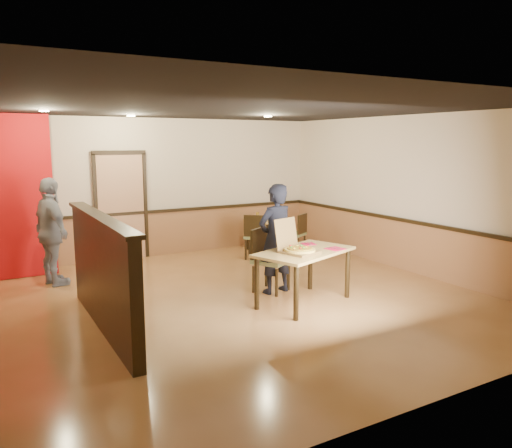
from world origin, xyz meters
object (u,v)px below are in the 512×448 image
at_px(main_table, 304,258).
at_px(diner, 276,239).
at_px(side_chair_left, 256,235).
at_px(passerby, 52,232).
at_px(pizza_box, 297,248).
at_px(side_chair_right, 297,232).
at_px(condiment, 257,216).
at_px(diner_chair, 267,257).
at_px(side_table, 262,228).

xyz_separation_m(main_table, diner, (-0.08, 0.66, 0.18)).
xyz_separation_m(side_chair_left, passerby, (-3.79, 0.03, 0.39)).
bearing_deg(pizza_box, side_chair_left, 55.69).
relative_size(main_table, side_chair_left, 1.82).
height_order(main_table, side_chair_left, side_chair_left).
xyz_separation_m(side_chair_right, condiment, (-0.52, 0.73, 0.28)).
distance_m(pizza_box, condiment, 3.82).
xyz_separation_m(diner_chair, diner, (0.06, -0.14, 0.31)).
distance_m(side_chair_left, passerby, 3.81).
xyz_separation_m(diner_chair, side_chair_right, (1.89, 1.96, -0.08)).
distance_m(diner_chair, passerby, 3.52).
relative_size(side_table, diner, 0.40).
relative_size(diner_chair, side_chair_right, 1.17).
height_order(diner_chair, condiment, diner_chair).
distance_m(side_chair_left, side_table, 0.78).
height_order(side_table, diner, diner).
height_order(main_table, side_table, main_table).
relative_size(side_chair_right, side_table, 1.25).
relative_size(main_table, pizza_box, 2.69).
relative_size(side_chair_left, diner, 0.54).
bearing_deg(side_chair_right, diner, 18.29).
distance_m(side_chair_right, condiment, 0.94).
bearing_deg(main_table, passerby, 117.48).
distance_m(diner, pizza_box, 0.73).
xyz_separation_m(side_table, diner, (-1.34, -2.71, 0.35)).
bearing_deg(diner, side_chair_right, -138.96).
distance_m(diner, condiment, 3.12).
height_order(side_chair_left, pizza_box, pizza_box).
bearing_deg(passerby, diner_chair, -139.78).
distance_m(side_chair_right, side_table, 0.77).
relative_size(side_chair_left, pizza_box, 1.48).
distance_m(side_chair_left, condiment, 0.89).
relative_size(diner_chair, diner, 0.58).
bearing_deg(passerby, side_table, -97.40).
relative_size(diner_chair, condiment, 5.99).
bearing_deg(diner_chair, side_table, 31.23).
bearing_deg(side_chair_left, diner, 108.22).
bearing_deg(diner_chair, side_chair_right, 16.06).
height_order(diner_chair, passerby, passerby).
relative_size(main_table, side_chair_right, 1.96).
bearing_deg(side_table, side_chair_right, -51.40).
bearing_deg(passerby, side_chair_right, -105.39).
distance_m(side_chair_left, diner, 2.30).
bearing_deg(pizza_box, passerby, 118.93).
bearing_deg(diner, side_table, -124.39).
bearing_deg(main_table, condiment, 51.04).
bearing_deg(pizza_box, side_table, 51.38).
bearing_deg(pizza_box, condiment, 52.70).
distance_m(diner_chair, side_chair_left, 2.17).
distance_m(main_table, diner_chair, 0.82).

